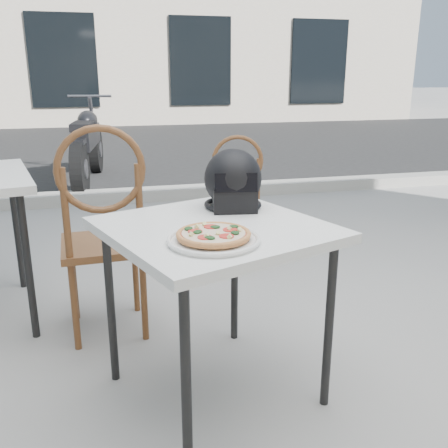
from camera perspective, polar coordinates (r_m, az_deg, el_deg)
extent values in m
plane|color=#9A9792|center=(2.82, 8.02, -11.17)|extent=(80.00, 80.00, 0.00)
cube|color=black|center=(9.44, -7.99, 8.71)|extent=(30.00, 8.00, 0.00)
cube|color=gray|center=(5.53, -3.48, 3.70)|extent=(30.00, 0.25, 0.12)
cube|color=black|center=(13.30, -17.91, 17.33)|extent=(1.60, 0.08, 2.20)
cube|color=black|center=(13.55, -2.69, 18.06)|extent=(1.60, 0.08, 2.20)
cube|color=black|center=(14.56, 10.80, 17.72)|extent=(1.60, 0.08, 2.20)
cube|color=silver|center=(1.95, -1.05, -0.65)|extent=(1.01, 1.01, 0.04)
cylinder|color=black|center=(1.71, -4.36, -17.44)|extent=(0.05, 0.05, 0.71)
cylinder|color=black|center=(2.06, 11.91, -11.39)|extent=(0.05, 0.05, 0.71)
cylinder|color=black|center=(2.23, -12.82, -9.18)|extent=(0.05, 0.05, 0.71)
cylinder|color=black|center=(2.51, 1.21, -5.72)|extent=(0.05, 0.05, 0.71)
cylinder|color=white|center=(1.74, -1.20, -1.95)|extent=(0.41, 0.41, 0.01)
torus|color=white|center=(1.74, -1.20, -1.75)|extent=(0.43, 0.43, 0.02)
cylinder|color=#CC864A|center=(1.74, -1.21, -1.32)|extent=(0.26, 0.26, 0.01)
torus|color=#CC864A|center=(1.73, -1.21, -1.15)|extent=(0.27, 0.27, 0.02)
cylinder|color=#A81512|center=(1.73, -1.21, -1.12)|extent=(0.23, 0.23, 0.00)
cylinder|color=beige|center=(1.73, -1.21, -1.03)|extent=(0.23, 0.23, 0.00)
cylinder|color=red|center=(1.76, 0.71, -0.65)|extent=(0.05, 0.05, 0.00)
cylinder|color=red|center=(1.79, -1.51, -0.30)|extent=(0.05, 0.05, 0.00)
cylinder|color=red|center=(1.74, -3.30, -0.85)|extent=(0.05, 0.05, 0.00)
cylinder|color=red|center=(1.68, -2.19, -1.52)|extent=(0.05, 0.05, 0.00)
cylinder|color=red|center=(1.69, 0.29, -1.39)|extent=(0.05, 0.05, 0.00)
ellipsoid|color=#163C17|center=(1.78, -1.01, -0.33)|extent=(0.04, 0.03, 0.01)
ellipsoid|color=#163C17|center=(1.73, -3.05, -0.91)|extent=(0.05, 0.05, 0.01)
ellipsoid|color=#163C17|center=(1.72, 1.27, -1.00)|extent=(0.03, 0.04, 0.01)
ellipsoid|color=#163C17|center=(1.67, -1.62, -1.58)|extent=(0.05, 0.05, 0.01)
ellipsoid|color=#163C17|center=(1.78, 1.09, -0.31)|extent=(0.04, 0.03, 0.01)
ellipsoid|color=#163C17|center=(1.77, -4.07, -0.52)|extent=(0.04, 0.05, 0.01)
cylinder|color=#EBE78F|center=(1.71, -0.70, -1.02)|extent=(0.01, 0.02, 0.02)
cylinder|color=#EBE78F|center=(1.78, -3.12, -0.28)|extent=(0.02, 0.02, 0.02)
cylinder|color=#EBE78F|center=(1.75, 0.61, -0.53)|extent=(0.02, 0.02, 0.02)
cylinder|color=#EBE78F|center=(1.81, -2.27, 0.01)|extent=(0.02, 0.02, 0.02)
cylinder|color=#EBE78F|center=(1.67, 0.63, -1.46)|extent=(0.02, 0.02, 0.02)
cylinder|color=#EBE78F|center=(1.70, -3.77, -1.16)|extent=(0.02, 0.02, 0.02)
cylinder|color=#EBE78F|center=(1.74, 1.79, -0.63)|extent=(0.02, 0.02, 0.02)
cylinder|color=#EBE78F|center=(1.68, -2.03, -1.37)|extent=(0.02, 0.02, 0.02)
ellipsoid|color=black|center=(2.17, 1.02, 5.24)|extent=(0.29, 0.30, 0.26)
cube|color=black|center=(2.12, 1.26, 2.72)|extent=(0.20, 0.12, 0.10)
torus|color=black|center=(2.20, 1.01, 2.28)|extent=(0.29, 0.29, 0.02)
cube|color=black|center=(2.06, 1.39, 4.73)|extent=(0.18, 0.06, 0.08)
cube|color=brown|center=(3.59, 1.42, 2.03)|extent=(0.43, 0.43, 0.03)
cylinder|color=brown|center=(3.79, 3.46, -0.40)|extent=(0.03, 0.03, 0.39)
cylinder|color=brown|center=(3.78, -0.83, -0.41)|extent=(0.03, 0.03, 0.39)
cylinder|color=brown|center=(3.52, 3.79, -1.77)|extent=(0.03, 0.03, 0.39)
cylinder|color=brown|center=(3.51, -0.84, -1.79)|extent=(0.03, 0.03, 0.39)
cylinder|color=brown|center=(3.41, 3.92, 4.41)|extent=(0.03, 0.03, 0.37)
cylinder|color=brown|center=(3.40, -0.87, 4.41)|extent=(0.03, 0.03, 0.37)
torus|color=brown|center=(3.37, 1.55, 7.22)|extent=(0.35, 0.11, 0.35)
cylinder|color=black|center=(2.69, -21.46, -4.66)|extent=(0.05, 0.05, 0.77)
cylinder|color=black|center=(3.36, -22.61, -0.59)|extent=(0.05, 0.05, 0.77)
cube|color=brown|center=(2.63, -13.54, -2.34)|extent=(0.44, 0.44, 0.04)
cylinder|color=brown|center=(2.89, -10.08, -5.53)|extent=(0.04, 0.04, 0.46)
cylinder|color=brown|center=(2.87, -16.80, -6.13)|extent=(0.04, 0.04, 0.46)
cylinder|color=brown|center=(2.58, -9.14, -8.30)|extent=(0.04, 0.04, 0.46)
cylinder|color=brown|center=(2.56, -16.70, -8.99)|extent=(0.04, 0.04, 0.46)
cylinder|color=brown|center=(2.41, -9.61, 1.63)|extent=(0.04, 0.04, 0.44)
cylinder|color=brown|center=(2.39, -17.63, 0.96)|extent=(0.04, 0.04, 0.44)
torus|color=brown|center=(2.35, -13.94, 6.01)|extent=(0.41, 0.05, 0.41)
cylinder|color=black|center=(7.12, -14.45, 8.27)|extent=(0.20, 0.64, 0.63)
cylinder|color=slate|center=(7.12, -14.45, 8.27)|extent=(0.17, 0.23, 0.21)
cylinder|color=black|center=(5.68, -16.15, 6.05)|extent=(0.20, 0.64, 0.63)
cylinder|color=slate|center=(5.68, -16.15, 6.05)|extent=(0.17, 0.23, 0.21)
cube|color=black|center=(6.36, -15.39, 9.62)|extent=(0.31, 1.12, 0.23)
ellipsoid|color=black|center=(6.50, -15.33, 11.36)|extent=(0.28, 0.46, 0.24)
cube|color=black|center=(6.03, -15.90, 10.73)|extent=(0.27, 0.55, 0.08)
cylinder|color=slate|center=(7.00, -14.74, 10.89)|extent=(0.08, 0.34, 0.75)
cylinder|color=slate|center=(6.85, -15.11, 13.93)|extent=(0.55, 0.10, 0.03)
cube|color=black|center=(5.65, -16.36, 9.02)|extent=(0.17, 0.25, 0.05)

